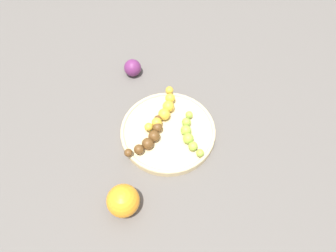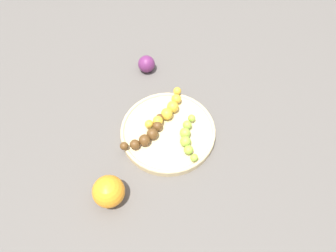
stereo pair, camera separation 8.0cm
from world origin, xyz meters
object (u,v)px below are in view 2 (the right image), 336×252
Objects in this scene: banana_overripe at (147,135)px; plum_purple at (147,64)px; fruit_bowl at (168,131)px; orange_fruit at (109,191)px; banana_green at (187,137)px; banana_spotted at (168,109)px.

plum_purple is at bearing 138.08° from banana_overripe.
orange_fruit is at bearing 86.29° from fruit_bowl.
banana_overripe is at bearing -3.07° from banana_green.
banana_spotted is at bearing 101.78° from banana_overripe.
fruit_bowl is 2.16× the size of banana_green.
banana_green is at bearing -107.93° from orange_fruit.
banana_overripe is 0.26m from plum_purple.
orange_fruit is at bearing 113.87° from plum_purple.
banana_green is 0.24m from orange_fruit.
banana_overripe is (0.03, 0.05, 0.02)m from fruit_bowl.
orange_fruit reaches higher than banana_overripe.
banana_overripe is 0.17m from orange_fruit.
banana_spotted reaches higher than fruit_bowl.
banana_green is at bearing 147.13° from plum_purple.
fruit_bowl is at bearing -56.02° from banana_spotted.
plum_purple is at bearing 144.49° from banana_spotted.
orange_fruit is 1.46× the size of plum_purple.
fruit_bowl is at bearing 139.24° from plum_purple.
banana_green is (-0.06, -0.00, 0.02)m from fruit_bowl.
banana_spotted is at bearing 143.83° from plum_purple.
banana_green is at bearing 43.20° from banana_overripe.
banana_spotted reaches higher than banana_green.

